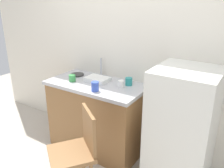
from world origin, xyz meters
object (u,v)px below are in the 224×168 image
chair (77,150)px  cup_white (121,84)px  cup_green (72,78)px  cup_teal (129,81)px  dish_tray (97,79)px  hotplate (77,75)px  refrigerator (182,128)px  cup_blue (95,86)px

chair → cup_white: size_ratio=11.01×
cup_green → cup_teal: cup_teal is taller
chair → cup_teal: (0.07, 0.87, 0.44)m
cup_green → cup_white: bearing=13.7°
chair → dish_tray: (-0.32, 0.78, 0.42)m
hotplate → cup_white: bearing=-5.0°
cup_white → cup_teal: (0.04, 0.11, 0.00)m
refrigerator → hotplate: refrigerator is taller
hotplate → cup_white: 0.70m
hotplate → cup_green: cup_green is taller
hotplate → cup_teal: cup_teal is taller
cup_blue → cup_green: bearing=166.5°
dish_tray → refrigerator: bearing=-3.2°
chair → cup_teal: bearing=121.8°
refrigerator → dish_tray: size_ratio=4.43×
refrigerator → cup_blue: (-0.92, -0.21, 0.32)m
hotplate → cup_green: size_ratio=2.08×
dish_tray → cup_teal: bearing=12.9°
cup_green → cup_teal: size_ratio=0.90×
cup_white → cup_blue: cup_blue is taller
cup_green → cup_teal: (0.64, 0.25, 0.00)m
hotplate → dish_tray: bearing=-6.4°
refrigerator → chair: refrigerator is taller
cup_blue → cup_teal: size_ratio=1.15×
cup_blue → cup_teal: bearing=58.0°
cup_white → cup_blue: bearing=-126.2°
hotplate → cup_teal: size_ratio=1.88×
chair → cup_teal: 0.97m
dish_tray → cup_blue: size_ratio=2.69×
refrigerator → cup_teal: refrigerator is taller
refrigerator → chair: (-0.76, -0.72, -0.12)m
chair → dish_tray: 0.94m
hotplate → cup_white: (0.70, -0.06, 0.03)m
cup_blue → cup_teal: cup_blue is taller
cup_blue → cup_green: 0.43m
chair → cup_green: bearing=169.3°
chair → hotplate: (-0.67, 0.82, 0.40)m
dish_tray → cup_teal: cup_teal is taller
chair → dish_tray: size_ratio=3.18×
dish_tray → cup_green: (-0.25, -0.17, 0.02)m
chair → cup_green: cup_green is taller
hotplate → cup_blue: 0.60m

